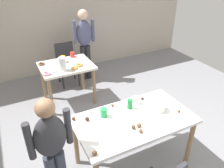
% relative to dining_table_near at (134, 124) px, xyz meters
% --- Properties ---
extents(ground_plane, '(6.40, 6.40, 0.00)m').
position_rel_dining_table_near_xyz_m(ground_plane, '(0.14, 0.05, -0.66)').
color(ground_plane, gray).
extents(wall_back, '(6.40, 0.10, 2.60)m').
position_rel_dining_table_near_xyz_m(wall_back, '(0.14, 3.25, 0.64)').
color(wall_back, '#BCB2A3').
rests_on(wall_back, ground_plane).
extents(dining_table_near, '(1.39, 0.78, 0.75)m').
position_rel_dining_table_near_xyz_m(dining_table_near, '(0.00, 0.00, 0.00)').
color(dining_table_near, white).
rests_on(dining_table_near, ground_plane).
extents(dining_table_far, '(0.90, 0.72, 0.75)m').
position_rel_dining_table_near_xyz_m(dining_table_far, '(-0.27, 1.82, -0.03)').
color(dining_table_far, silver).
rests_on(dining_table_far, ground_plane).
extents(chair_far_table, '(0.41, 0.41, 0.87)m').
position_rel_dining_table_near_xyz_m(chair_far_table, '(-0.08, 2.54, -0.16)').
color(chair_far_table, '#2D2D33').
rests_on(chair_far_table, ground_plane).
extents(person_girl_near, '(0.46, 0.24, 1.34)m').
position_rel_dining_table_near_xyz_m(person_girl_near, '(-0.98, -0.04, 0.13)').
color(person_girl_near, '#383D4C').
rests_on(person_girl_near, ground_plane).
extents(person_adult_far, '(0.45, 0.23, 1.52)m').
position_rel_dining_table_near_xyz_m(person_adult_far, '(0.35, 2.52, 0.25)').
color(person_adult_far, '#28282D').
rests_on(person_adult_far, ground_plane).
extents(mixing_bowl, '(0.18, 0.18, 0.09)m').
position_rel_dining_table_near_xyz_m(mixing_bowl, '(0.35, 0.01, 0.14)').
color(mixing_bowl, white).
rests_on(mixing_bowl, dining_table_near).
extents(soda_can, '(0.07, 0.07, 0.12)m').
position_rel_dining_table_near_xyz_m(soda_can, '(0.06, 0.20, 0.15)').
color(soda_can, '#198438').
rests_on(soda_can, dining_table_near).
extents(fork_near, '(0.17, 0.02, 0.01)m').
position_rel_dining_table_near_xyz_m(fork_near, '(0.56, 0.02, 0.09)').
color(fork_near, silver).
rests_on(fork_near, dining_table_near).
extents(cup_near_0, '(0.09, 0.09, 0.10)m').
position_rel_dining_table_near_xyz_m(cup_near_0, '(0.18, 0.25, 0.14)').
color(cup_near_0, white).
rests_on(cup_near_0, dining_table_near).
extents(cup_near_1, '(0.08, 0.08, 0.11)m').
position_rel_dining_table_near_xyz_m(cup_near_1, '(-0.30, 0.20, 0.15)').
color(cup_near_1, green).
rests_on(cup_near_1, dining_table_near).
extents(cake_ball_0, '(0.04, 0.04, 0.04)m').
position_rel_dining_table_near_xyz_m(cake_ball_0, '(-0.07, -0.24, 0.11)').
color(cake_ball_0, brown).
rests_on(cake_ball_0, dining_table_near).
extents(cake_ball_1, '(0.05, 0.05, 0.05)m').
position_rel_dining_table_near_xyz_m(cake_ball_1, '(-0.11, -0.15, 0.11)').
color(cake_ball_1, brown).
rests_on(cake_ball_1, dining_table_near).
extents(cake_ball_2, '(0.04, 0.04, 0.04)m').
position_rel_dining_table_near_xyz_m(cake_ball_2, '(0.55, -0.15, 0.11)').
color(cake_ball_2, brown).
rests_on(cake_ball_2, dining_table_near).
extents(cake_ball_3, '(0.05, 0.05, 0.05)m').
position_rel_dining_table_near_xyz_m(cake_ball_3, '(-0.51, 0.21, 0.12)').
color(cake_ball_3, '#3D2319').
rests_on(cake_ball_3, dining_table_near).
extents(cake_ball_4, '(0.04, 0.04, 0.04)m').
position_rel_dining_table_near_xyz_m(cake_ball_4, '(-0.12, 0.33, 0.11)').
color(cake_ball_4, brown).
rests_on(cake_ball_4, dining_table_near).
extents(cake_ball_5, '(0.04, 0.04, 0.04)m').
position_rel_dining_table_near_xyz_m(cake_ball_5, '(0.31, 0.29, 0.11)').
color(cake_ball_5, '#3D2319').
rests_on(cake_ball_5, dining_table_near).
extents(cake_ball_6, '(0.04, 0.04, 0.04)m').
position_rel_dining_table_near_xyz_m(cake_ball_6, '(-0.64, 0.29, 0.11)').
color(cake_ball_6, brown).
rests_on(cake_ball_6, dining_table_near).
extents(cake_ball_7, '(0.05, 0.05, 0.05)m').
position_rel_dining_table_near_xyz_m(cake_ball_7, '(-0.04, -0.16, 0.12)').
color(cake_ball_7, brown).
rests_on(cake_ball_7, dining_table_near).
extents(cake_ball_8, '(0.05, 0.05, 0.05)m').
position_rel_dining_table_near_xyz_m(cake_ball_8, '(-0.63, -0.31, 0.12)').
color(cake_ball_8, brown).
rests_on(cake_ball_8, dining_table_near).
extents(pitcher_far, '(0.12, 0.12, 0.23)m').
position_rel_dining_table_near_xyz_m(pitcher_far, '(-0.38, 1.63, 0.21)').
color(pitcher_far, white).
rests_on(pitcher_far, dining_table_far).
extents(cup_far_0, '(0.09, 0.09, 0.11)m').
position_rel_dining_table_near_xyz_m(cup_far_0, '(-0.28, 1.96, 0.15)').
color(cup_far_0, yellow).
rests_on(cup_far_0, dining_table_far).
extents(cup_far_1, '(0.09, 0.09, 0.09)m').
position_rel_dining_table_near_xyz_m(cup_far_1, '(-0.06, 2.11, 0.14)').
color(cup_far_1, red).
rests_on(cup_far_1, dining_table_far).
extents(donut_far_0, '(0.11, 0.11, 0.03)m').
position_rel_dining_table_near_xyz_m(donut_far_0, '(-0.66, 2.02, 0.11)').
color(donut_far_0, brown).
rests_on(donut_far_0, dining_table_far).
extents(donut_far_1, '(0.13, 0.13, 0.04)m').
position_rel_dining_table_near_xyz_m(donut_far_1, '(-0.09, 1.67, 0.11)').
color(donut_far_1, gold).
rests_on(donut_far_1, dining_table_far).
extents(donut_far_2, '(0.12, 0.12, 0.03)m').
position_rel_dining_table_near_xyz_m(donut_far_2, '(-0.19, 1.60, 0.11)').
color(donut_far_2, gold).
rests_on(donut_far_2, dining_table_far).
extents(donut_far_3, '(0.14, 0.14, 0.04)m').
position_rel_dining_table_near_xyz_m(donut_far_3, '(-0.66, 1.59, 0.11)').
color(donut_far_3, pink).
rests_on(donut_far_3, dining_table_far).
extents(donut_far_4, '(0.10, 0.10, 0.03)m').
position_rel_dining_table_near_xyz_m(donut_far_4, '(-0.52, 1.64, 0.11)').
color(donut_far_4, white).
rests_on(donut_far_4, dining_table_far).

